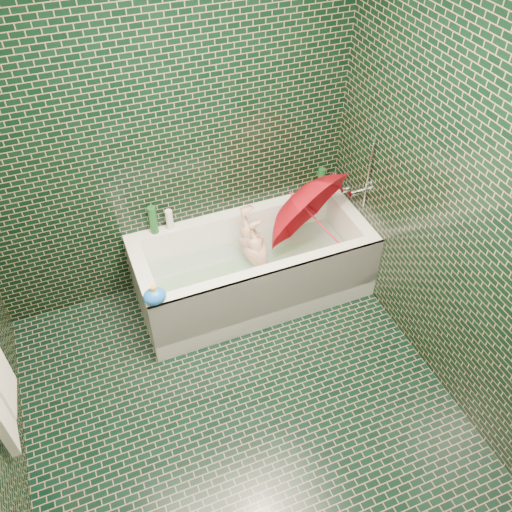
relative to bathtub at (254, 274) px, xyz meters
name	(u,v)px	position (x,y,z in m)	size (l,w,h in m)	color
floor	(247,422)	(-0.45, -1.01, -0.21)	(2.80, 2.80, 0.00)	black
ceiling	(237,7)	(-0.45, -1.01, 2.29)	(2.80, 2.80, 0.00)	white
wall_back	(166,138)	(-0.45, 0.39, 1.04)	(2.80, 2.80, 0.00)	black
wall_right	(471,219)	(0.85, -1.01, 1.04)	(2.80, 2.80, 0.00)	black
bathtub	(254,274)	(0.00, 0.00, 0.00)	(1.70, 0.75, 0.55)	white
bath_mat	(253,277)	(0.00, 0.02, -0.06)	(1.35, 0.47, 0.01)	green
water	(253,264)	(0.00, 0.02, 0.09)	(1.48, 0.53, 0.00)	silver
faucet	(358,188)	(0.81, 0.01, 0.56)	(0.18, 0.19, 0.55)	silver
child	(259,260)	(0.05, 0.02, 0.10)	(0.33, 0.21, 0.89)	tan
umbrella	(320,223)	(0.49, -0.06, 0.39)	(0.72, 0.72, 0.63)	red
soap_bottle_a	(331,188)	(0.80, 0.34, 0.34)	(0.09, 0.09, 0.23)	white
soap_bottle_b	(318,190)	(0.68, 0.35, 0.34)	(0.09, 0.09, 0.19)	#531D6F
soap_bottle_c	(319,194)	(0.67, 0.31, 0.34)	(0.13, 0.13, 0.16)	#154B1E
bottle_right_tall	(321,180)	(0.70, 0.35, 0.44)	(0.06, 0.06, 0.20)	#154B1E
bottle_right_pump	(334,181)	(0.80, 0.32, 0.42)	(0.05, 0.05, 0.17)	silver
bottle_left_tall	(153,220)	(-0.62, 0.35, 0.45)	(0.06, 0.06, 0.22)	#154B1E
bottle_left_short	(169,220)	(-0.51, 0.34, 0.42)	(0.05, 0.05, 0.16)	white
rubber_duck	(314,187)	(0.65, 0.35, 0.38)	(0.11, 0.08, 0.09)	#FFAC1A
bath_toy	(155,296)	(-0.79, -0.32, 0.40)	(0.16, 0.14, 0.14)	blue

